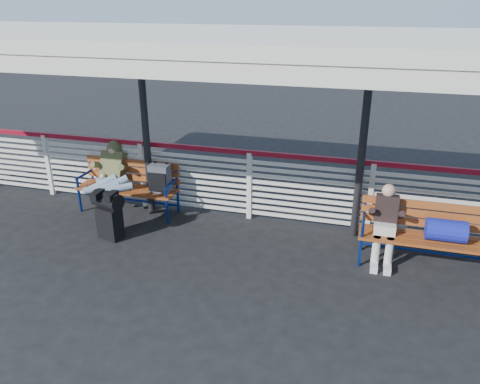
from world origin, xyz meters
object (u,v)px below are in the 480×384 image
(bench_left, at_px, (140,181))
(bench_right, at_px, (434,230))
(luggage_stack, at_px, (109,213))
(companion_person, at_px, (385,224))
(traveler_man, at_px, (110,181))

(bench_left, xyz_separation_m, bench_right, (4.80, -0.56, -0.03))
(luggage_stack, xyz_separation_m, companion_person, (4.17, 0.46, 0.16))
(bench_right, distance_m, companion_person, 0.66)
(bench_right, relative_size, companion_person, 1.57)
(traveler_man, bearing_deg, companion_person, -2.71)
(luggage_stack, relative_size, bench_left, 0.44)
(luggage_stack, xyz_separation_m, bench_right, (4.83, 0.47, 0.15))
(bench_left, relative_size, traveler_man, 1.12)
(bench_left, bearing_deg, bench_right, -6.60)
(traveler_man, xyz_separation_m, companion_person, (4.52, -0.21, -0.10))
(luggage_stack, distance_m, traveler_man, 0.80)
(luggage_stack, bearing_deg, bench_left, 104.15)
(traveler_man, distance_m, companion_person, 4.53)
(companion_person, bearing_deg, traveler_man, 177.29)
(luggage_stack, height_order, companion_person, companion_person)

